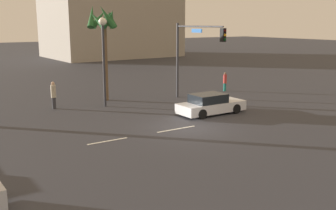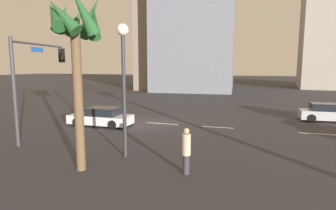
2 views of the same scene
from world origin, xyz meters
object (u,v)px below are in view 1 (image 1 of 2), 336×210
(car_1, at_px, (210,105))
(palm_tree_1, at_px, (103,27))
(traffic_signal, at_px, (193,48))
(streetlamp, at_px, (103,45))
(pedestrian_1, at_px, (53,94))
(pedestrian_0, at_px, (225,81))

(car_1, xyz_separation_m, palm_tree_1, (-3.96, 8.17, 5.01))
(traffic_signal, xyz_separation_m, streetlamp, (-6.69, 1.60, 0.36))
(traffic_signal, height_order, pedestrian_1, traffic_signal)
(traffic_signal, distance_m, pedestrian_1, 10.89)
(pedestrian_0, bearing_deg, car_1, -136.87)
(streetlamp, xyz_separation_m, pedestrian_0, (11.69, 0.31, -3.55))
(car_1, relative_size, pedestrian_1, 2.42)
(car_1, bearing_deg, pedestrian_0, 43.13)
(pedestrian_0, height_order, palm_tree_1, palm_tree_1)
(car_1, height_order, pedestrian_1, pedestrian_1)
(pedestrian_0, bearing_deg, palm_tree_1, 170.25)
(streetlamp, bearing_deg, traffic_signal, -13.41)
(pedestrian_0, xyz_separation_m, pedestrian_1, (-15.07, 0.93, 0.14))
(streetlamp, relative_size, palm_tree_1, 0.86)
(streetlamp, height_order, pedestrian_1, streetlamp)
(car_1, bearing_deg, palm_tree_1, 115.85)
(pedestrian_1, bearing_deg, traffic_signal, -15.74)
(streetlamp, bearing_deg, pedestrian_1, 159.78)
(pedestrian_0, bearing_deg, pedestrian_1, 176.46)
(car_1, bearing_deg, pedestrian_1, 138.88)
(car_1, distance_m, pedestrian_1, 11.04)
(palm_tree_1, bearing_deg, traffic_signal, -33.27)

